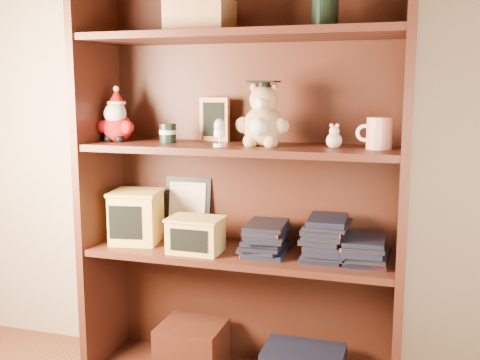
% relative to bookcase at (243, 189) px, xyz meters
% --- Properties ---
extents(bookcase, '(1.20, 0.35, 1.60)m').
position_rel_bookcase_xyz_m(bookcase, '(0.00, 0.00, 0.00)').
color(bookcase, '#401C12').
rests_on(bookcase, ground).
extents(shelf_lower, '(1.14, 0.33, 0.02)m').
position_rel_bookcase_xyz_m(shelf_lower, '(0.00, -0.05, -0.24)').
color(shelf_lower, '#401C12').
rests_on(shelf_lower, ground).
extents(shelf_upper, '(1.14, 0.33, 0.02)m').
position_rel_bookcase_xyz_m(shelf_upper, '(0.00, -0.05, 0.16)').
color(shelf_upper, '#401C12').
rests_on(shelf_upper, ground).
extents(santa_plush, '(0.16, 0.11, 0.22)m').
position_rel_bookcase_xyz_m(santa_plush, '(-0.50, -0.06, 0.25)').
color(santa_plush, '#A50F0F').
rests_on(santa_plush, shelf_upper).
extents(teachers_tin, '(0.06, 0.06, 0.07)m').
position_rel_bookcase_xyz_m(teachers_tin, '(-0.28, -0.05, 0.21)').
color(teachers_tin, black).
rests_on(teachers_tin, shelf_upper).
extents(chalkboard_plaque, '(0.13, 0.09, 0.17)m').
position_rel_bookcase_xyz_m(chalkboard_plaque, '(-0.14, 0.06, 0.25)').
color(chalkboard_plaque, '#9E7547').
rests_on(chalkboard_plaque, shelf_upper).
extents(egg_cup, '(0.05, 0.05, 0.10)m').
position_rel_bookcase_xyz_m(egg_cup, '(-0.05, -0.13, 0.22)').
color(egg_cup, white).
rests_on(egg_cup, shelf_upper).
extents(grad_teddy_bear, '(0.20, 0.17, 0.24)m').
position_rel_bookcase_xyz_m(grad_teddy_bear, '(0.09, -0.06, 0.26)').
color(grad_teddy_bear, tan).
rests_on(grad_teddy_bear, shelf_upper).
extents(pink_figurine, '(0.06, 0.06, 0.09)m').
position_rel_bookcase_xyz_m(pink_figurine, '(0.34, -0.05, 0.20)').
color(pink_figurine, beige).
rests_on(pink_figurine, shelf_upper).
extents(teacher_mug, '(0.12, 0.09, 0.11)m').
position_rel_bookcase_xyz_m(teacher_mug, '(0.49, -0.05, 0.23)').
color(teacher_mug, silver).
rests_on(teacher_mug, shelf_upper).
extents(certificate_frame, '(0.20, 0.05, 0.25)m').
position_rel_bookcase_xyz_m(certificate_frame, '(-0.26, 0.09, -0.11)').
color(certificate_frame, black).
rests_on(certificate_frame, shelf_lower).
extents(treats_box, '(0.22, 0.22, 0.21)m').
position_rel_bookcase_xyz_m(treats_box, '(-0.43, -0.05, -0.12)').
color(treats_box, tan).
rests_on(treats_box, shelf_lower).
extents(pencils_box, '(0.20, 0.14, 0.13)m').
position_rel_bookcase_xyz_m(pencils_box, '(-0.15, -0.12, -0.16)').
color(pencils_box, tan).
rests_on(pencils_box, shelf_lower).
extents(book_stack_left, '(0.14, 0.20, 0.13)m').
position_rel_bookcase_xyz_m(book_stack_left, '(0.10, -0.05, -0.16)').
color(book_stack_left, black).
rests_on(book_stack_left, shelf_lower).
extents(book_stack_mid, '(0.14, 0.20, 0.14)m').
position_rel_bookcase_xyz_m(book_stack_mid, '(0.32, -0.05, -0.16)').
color(book_stack_mid, black).
rests_on(book_stack_mid, shelf_lower).
extents(book_stack_right, '(0.14, 0.20, 0.08)m').
position_rel_bookcase_xyz_m(book_stack_right, '(0.46, -0.05, -0.19)').
color(book_stack_right, black).
rests_on(book_stack_right, shelf_lower).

